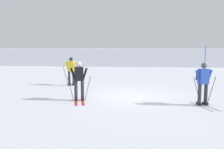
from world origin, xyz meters
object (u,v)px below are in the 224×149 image
object	(u,v)px
skier_yellow	(71,70)
trail_marker_pole	(205,62)
skier_black	(79,79)
skier_blue	(203,82)

from	to	relation	value
skier_yellow	trail_marker_pole	bearing A→B (deg)	26.37
skier_yellow	trail_marker_pole	xyz separation A→B (m)	(9.12, 4.52, 0.25)
trail_marker_pole	skier_black	bearing A→B (deg)	-132.54
skier_blue	trail_marker_pole	xyz separation A→B (m)	(2.63, 8.80, 0.25)
skier_black	trail_marker_pole	size ratio (longest dim) A/B	0.71
skier_yellow	skier_blue	bearing A→B (deg)	-33.38
skier_black	trail_marker_pole	distance (m)	11.42
skier_black	skier_yellow	xyz separation A→B (m)	(-1.41, 3.89, 0.00)
skier_yellow	skier_black	bearing A→B (deg)	-70.12
skier_black	skier_blue	size ratio (longest dim) A/B	1.00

